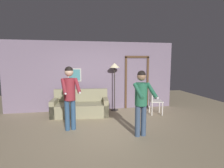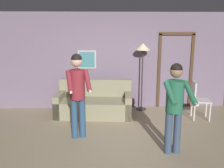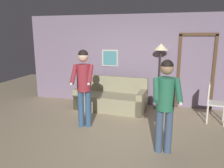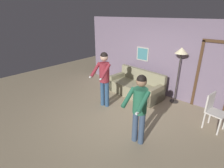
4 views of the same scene
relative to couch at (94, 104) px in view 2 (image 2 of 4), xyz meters
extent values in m
plane|color=#9D8C6D|center=(0.48, -1.59, -0.28)|extent=(12.00, 12.00, 0.00)
cube|color=slate|center=(0.48, 0.64, 1.02)|extent=(6.40, 0.06, 2.60)
cube|color=#B7B2A8|center=(-0.19, 0.60, 1.08)|extent=(0.49, 0.02, 0.49)
cube|color=teal|center=(-0.19, 0.58, 1.08)|extent=(0.41, 0.01, 0.41)
cube|color=#4C331E|center=(1.77, 0.59, 0.74)|extent=(0.08, 0.04, 2.04)
cube|color=#4C331E|center=(2.67, 0.59, 0.74)|extent=(0.08, 0.04, 2.04)
cube|color=#4C331E|center=(2.22, 0.59, 1.76)|extent=(0.98, 0.04, 0.08)
cube|color=gray|center=(0.00, -0.04, -0.07)|extent=(1.97, 1.01, 0.42)
cube|color=gray|center=(0.03, 0.31, 0.37)|extent=(1.90, 0.31, 0.45)
cube|color=gray|center=(-0.87, 0.03, 0.01)|extent=(0.23, 0.86, 0.58)
cube|color=gray|center=(0.86, -0.12, 0.01)|extent=(0.23, 0.86, 0.58)
cylinder|color=#332D28|center=(1.28, 0.37, -0.27)|extent=(0.28, 0.28, 0.02)
cylinder|color=#332D28|center=(1.28, 0.37, 0.55)|extent=(0.04, 0.04, 1.60)
cone|color=#F9EAB7|center=(1.28, 0.37, 1.44)|extent=(0.39, 0.39, 0.18)
cylinder|color=#2F5073|center=(-0.36, -1.35, 0.13)|extent=(0.13, 0.13, 0.82)
cylinder|color=#2F5073|center=(-0.20, -1.32, 0.13)|extent=(0.13, 0.13, 0.82)
cylinder|color=maroon|center=(-0.28, -1.33, 0.84)|extent=(0.30, 0.30, 0.58)
sphere|color=#D8AD8E|center=(-0.28, -1.33, 1.29)|extent=(0.23, 0.23, 0.23)
sphere|color=black|center=(-0.28, -1.33, 1.33)|extent=(0.22, 0.22, 0.22)
cylinder|color=maroon|center=(-0.40, -1.58, 0.95)|extent=(0.19, 0.48, 0.36)
cube|color=white|center=(-0.35, -1.78, 0.81)|extent=(0.07, 0.16, 0.04)
cylinder|color=maroon|center=(-0.07, -1.50, 0.95)|extent=(0.19, 0.48, 0.36)
cube|color=white|center=(-0.02, -1.71, 0.81)|extent=(0.07, 0.16, 0.04)
cylinder|color=#3A4D69|center=(1.37, -2.06, 0.11)|extent=(0.13, 0.13, 0.78)
cylinder|color=#3A4D69|center=(1.53, -2.05, 0.11)|extent=(0.13, 0.13, 0.78)
cylinder|color=#286B4C|center=(1.45, -2.05, 0.78)|extent=(0.30, 0.30, 0.55)
sphere|color=#9E7556|center=(1.45, -2.05, 1.21)|extent=(0.21, 0.21, 0.21)
sphere|color=black|center=(1.45, -2.05, 1.25)|extent=(0.20, 0.20, 0.20)
cylinder|color=#286B4C|center=(1.30, -2.28, 0.89)|extent=(0.14, 0.47, 0.34)
cylinder|color=#286B4C|center=(1.64, -2.24, 0.89)|extent=(0.14, 0.47, 0.34)
cube|color=white|center=(1.66, -2.45, 0.76)|extent=(0.05, 0.15, 0.04)
cylinder|color=silver|center=(2.77, -0.58, -0.05)|extent=(0.04, 0.04, 0.45)
cylinder|color=silver|center=(2.83, -0.23, -0.05)|extent=(0.04, 0.04, 0.45)
cylinder|color=silver|center=(2.41, -0.52, -0.05)|extent=(0.04, 0.04, 0.45)
cylinder|color=silver|center=(2.47, -0.17, -0.05)|extent=(0.04, 0.04, 0.45)
cube|color=silver|center=(2.62, -0.37, 0.19)|extent=(0.48, 0.48, 0.03)
cube|color=silver|center=(2.43, -0.34, 0.43)|extent=(0.10, 0.42, 0.45)
camera|label=1|loc=(0.01, -6.02, 1.53)|focal=28.00mm
camera|label=2|loc=(0.21, -6.11, 1.94)|focal=40.00mm
camera|label=3|loc=(1.44, -5.67, 1.72)|focal=35.00mm
camera|label=4|loc=(3.16, -4.86, 2.48)|focal=28.00mm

